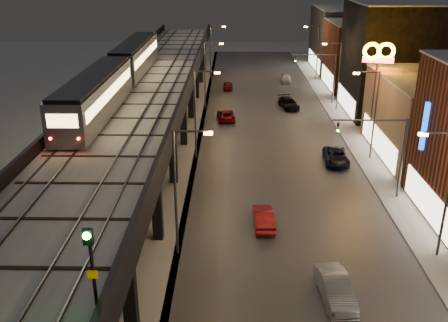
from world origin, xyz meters
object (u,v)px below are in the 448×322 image
object	(u,v)px
subway_train	(119,72)
rail_signal	(90,252)
car_onc_white	(288,104)
car_far_white	(228,85)
car_onc_silver	(335,289)
car_onc_dark	(336,157)
car_onc_red	(286,78)
car_mid_silver	(226,115)
car_near_white	(264,218)

from	to	relation	value
subway_train	rail_signal	world-z (taller)	subway_train
subway_train	car_onc_white	distance (m)	26.26
car_far_white	car_onc_silver	bearing A→B (deg)	98.15
car_onc_white	subway_train	bearing A→B (deg)	-151.49
car_onc_dark	car_onc_red	size ratio (longest dim) A/B	1.27
subway_train	car_far_white	xyz separation A→B (m)	(10.75, 27.18, -7.72)
car_mid_silver	car_onc_silver	bearing A→B (deg)	94.99
car_mid_silver	car_far_white	xyz separation A→B (m)	(0.09, 16.33, -0.01)
rail_signal	car_onc_red	distance (m)	68.42
rail_signal	car_mid_silver	distance (m)	46.11
subway_train	car_mid_silver	world-z (taller)	subway_train
car_onc_white	car_far_white	bearing A→B (deg)	115.56
car_onc_dark	car_mid_silver	bearing A→B (deg)	131.39
rail_signal	car_onc_white	bearing A→B (deg)	75.91
car_near_white	car_onc_dark	size ratio (longest dim) A/B	0.85
rail_signal	car_onc_dark	size ratio (longest dim) A/B	0.67
car_near_white	car_onc_white	distance (m)	33.02
car_mid_silver	car_far_white	size ratio (longest dim) A/B	1.24
rail_signal	car_onc_white	xyz separation A→B (m)	(12.70, 50.62, -8.29)
car_onc_silver	car_near_white	bearing A→B (deg)	108.24
car_far_white	car_onc_red	bearing A→B (deg)	-151.67
car_onc_silver	car_onc_white	bearing A→B (deg)	83.26
subway_train	car_mid_silver	xyz separation A→B (m)	(10.66, 10.85, -7.71)
car_onc_silver	car_onc_dark	world-z (taller)	car_onc_silver
car_onc_dark	car_onc_silver	bearing A→B (deg)	-97.40
car_far_white	car_onc_red	distance (m)	10.77
car_far_white	car_onc_silver	distance (m)	52.72
subway_train	rail_signal	size ratio (longest dim) A/B	10.60
car_far_white	subway_train	bearing A→B (deg)	69.07
car_onc_dark	car_onc_white	world-z (taller)	car_onc_white
subway_train	car_onc_white	bearing A→B (deg)	40.52
rail_signal	car_onc_dark	xyz separation A→B (m)	(15.41, 30.78, -8.31)
car_near_white	subway_train	bearing A→B (deg)	-51.38
subway_train	rail_signal	distance (m)	34.89
car_far_white	car_onc_white	xyz separation A→B (m)	(8.35, -10.85, 0.09)
car_near_white	car_onc_red	xyz separation A→B (m)	(6.39, 48.47, -0.03)
subway_train	car_onc_silver	xyz separation A→B (m)	(17.63, -25.09, -7.57)
car_onc_red	car_mid_silver	bearing A→B (deg)	-111.75
car_onc_red	car_onc_dark	bearing A→B (deg)	-85.03
car_mid_silver	car_onc_silver	xyz separation A→B (m)	(6.96, -35.94, 0.14)
rail_signal	car_mid_silver	size ratio (longest dim) A/B	0.75
car_near_white	car_far_white	size ratio (longest dim) A/B	1.18
subway_train	car_onc_white	world-z (taller)	subway_train
car_onc_red	car_onc_silver	bearing A→B (deg)	-90.13
subway_train	car_onc_dark	size ratio (longest dim) A/B	7.15
car_near_white	car_onc_silver	bearing A→B (deg)	111.07
rail_signal	car_mid_silver	bearing A→B (deg)	84.60
car_far_white	car_onc_white	bearing A→B (deg)	128.22
car_near_white	car_onc_white	xyz separation A→B (m)	(5.20, 32.61, 0.01)
rail_signal	car_far_white	distance (m)	62.19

